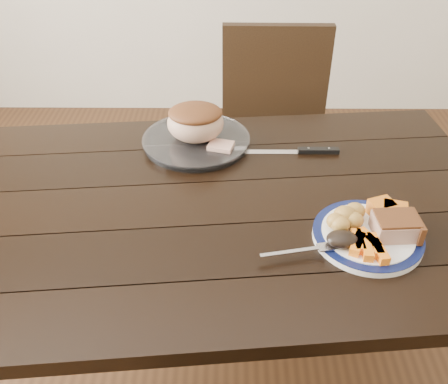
{
  "coord_description": "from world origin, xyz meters",
  "views": [
    {
      "loc": [
        0.09,
        -1.0,
        1.53
      ],
      "look_at": [
        0.08,
        -0.02,
        0.8
      ],
      "focal_mm": 40.0,
      "sensor_mm": 36.0,
      "label": 1
    }
  ],
  "objects_px": {
    "dinner_plate": "(367,236)",
    "carving_knife": "(305,151)",
    "serving_platter": "(196,142)",
    "roast_joint": "(196,123)",
    "pork_slice": "(395,227)",
    "chair_far": "(274,135)",
    "dining_table": "(194,230)",
    "fork": "(305,250)"
  },
  "relations": [
    {
      "from": "dinner_plate",
      "to": "carving_knife",
      "type": "relative_size",
      "value": 0.79
    },
    {
      "from": "serving_platter",
      "to": "roast_joint",
      "type": "height_order",
      "value": "roast_joint"
    },
    {
      "from": "pork_slice",
      "to": "dinner_plate",
      "type": "bearing_deg",
      "value": 175.24
    },
    {
      "from": "chair_far",
      "to": "serving_platter",
      "type": "bearing_deg",
      "value": 58.52
    },
    {
      "from": "dining_table",
      "to": "serving_platter",
      "type": "distance_m",
      "value": 0.31
    },
    {
      "from": "chair_far",
      "to": "fork",
      "type": "relative_size",
      "value": 5.24
    },
    {
      "from": "serving_platter",
      "to": "fork",
      "type": "xyz_separation_m",
      "value": [
        0.27,
        -0.48,
        0.01
      ]
    },
    {
      "from": "serving_platter",
      "to": "carving_knife",
      "type": "xyz_separation_m",
      "value": [
        0.32,
        -0.05,
        -0.0
      ]
    },
    {
      "from": "serving_platter",
      "to": "pork_slice",
      "type": "distance_m",
      "value": 0.64
    },
    {
      "from": "chair_far",
      "to": "pork_slice",
      "type": "distance_m",
      "value": 0.94
    },
    {
      "from": "roast_joint",
      "to": "fork",
      "type": "bearing_deg",
      "value": -61.14
    },
    {
      "from": "chair_far",
      "to": "dining_table",
      "type": "bearing_deg",
      "value": 70.25
    },
    {
      "from": "pork_slice",
      "to": "carving_knife",
      "type": "relative_size",
      "value": 0.3
    },
    {
      "from": "chair_far",
      "to": "carving_knife",
      "type": "height_order",
      "value": "chair_far"
    },
    {
      "from": "dinner_plate",
      "to": "serving_platter",
      "type": "height_order",
      "value": "serving_platter"
    },
    {
      "from": "dinner_plate",
      "to": "fork",
      "type": "relative_size",
      "value": 1.43
    },
    {
      "from": "pork_slice",
      "to": "roast_joint",
      "type": "height_order",
      "value": "roast_joint"
    },
    {
      "from": "pork_slice",
      "to": "roast_joint",
      "type": "xyz_separation_m",
      "value": [
        -0.48,
        0.43,
        0.03
      ]
    },
    {
      "from": "serving_platter",
      "to": "dining_table",
      "type": "bearing_deg",
      "value": -88.77
    },
    {
      "from": "dining_table",
      "to": "dinner_plate",
      "type": "height_order",
      "value": "dinner_plate"
    },
    {
      "from": "pork_slice",
      "to": "roast_joint",
      "type": "bearing_deg",
      "value": 138.1
    },
    {
      "from": "chair_far",
      "to": "serving_platter",
      "type": "relative_size",
      "value": 2.97
    },
    {
      "from": "fork",
      "to": "carving_knife",
      "type": "distance_m",
      "value": 0.44
    },
    {
      "from": "pork_slice",
      "to": "roast_joint",
      "type": "relative_size",
      "value": 0.58
    },
    {
      "from": "dining_table",
      "to": "chair_far",
      "type": "distance_m",
      "value": 0.8
    },
    {
      "from": "chair_far",
      "to": "carving_knife",
      "type": "xyz_separation_m",
      "value": [
        0.04,
        -0.49,
        0.23
      ]
    },
    {
      "from": "fork",
      "to": "carving_knife",
      "type": "relative_size",
      "value": 0.55
    },
    {
      "from": "dining_table",
      "to": "pork_slice",
      "type": "distance_m",
      "value": 0.51
    },
    {
      "from": "roast_joint",
      "to": "serving_platter",
      "type": "bearing_deg",
      "value": 0.0
    },
    {
      "from": "carving_knife",
      "to": "pork_slice",
      "type": "bearing_deg",
      "value": -67.95
    },
    {
      "from": "roast_joint",
      "to": "carving_knife",
      "type": "height_order",
      "value": "roast_joint"
    },
    {
      "from": "chair_far",
      "to": "dinner_plate",
      "type": "xyz_separation_m",
      "value": [
        0.14,
        -0.87,
        0.23
      ]
    },
    {
      "from": "dining_table",
      "to": "carving_knife",
      "type": "xyz_separation_m",
      "value": [
        0.32,
        0.24,
        0.1
      ]
    },
    {
      "from": "fork",
      "to": "serving_platter",
      "type": "bearing_deg",
      "value": 107.42
    },
    {
      "from": "chair_far",
      "to": "fork",
      "type": "bearing_deg",
      "value": 89.82
    },
    {
      "from": "dining_table",
      "to": "roast_joint",
      "type": "bearing_deg",
      "value": 91.23
    },
    {
      "from": "fork",
      "to": "roast_joint",
      "type": "height_order",
      "value": "roast_joint"
    },
    {
      "from": "pork_slice",
      "to": "fork",
      "type": "distance_m",
      "value": 0.22
    },
    {
      "from": "dining_table",
      "to": "carving_knife",
      "type": "bearing_deg",
      "value": 37.75
    },
    {
      "from": "chair_far",
      "to": "fork",
      "type": "xyz_separation_m",
      "value": [
        -0.01,
        -0.93,
        0.25
      ]
    },
    {
      "from": "dining_table",
      "to": "fork",
      "type": "distance_m",
      "value": 0.34
    },
    {
      "from": "carving_knife",
      "to": "chair_far",
      "type": "bearing_deg",
      "value": 94.64
    }
  ]
}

